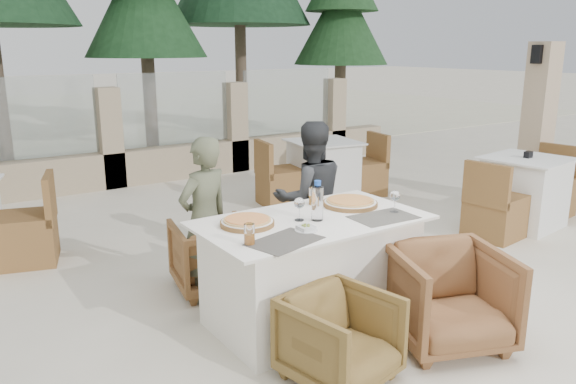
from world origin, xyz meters
TOP-DOWN VIEW (x-y plane):
  - ground at (0.00, 0.00)m, footprint 80.00×80.00m
  - sand_patch at (0.00, 14.00)m, footprint 30.00×16.00m
  - perimeter_wall_far at (0.00, 4.80)m, footprint 10.00×0.34m
  - lantern_pillar at (4.20, 1.00)m, footprint 0.34×0.34m
  - pine_centre at (1.50, 7.20)m, footprint 2.20×2.20m
  - pine_far_right at (5.50, 6.50)m, footprint 1.98×1.98m
  - dining_table at (-0.04, -0.03)m, footprint 1.60×0.90m
  - placemat_near_left at (-0.46, -0.31)m, footprint 0.51×0.40m
  - placemat_near_right at (0.40, -0.28)m, footprint 0.47×0.32m
  - pizza_left at (-0.49, 0.10)m, footprint 0.43×0.43m
  - pizza_right at (0.40, 0.08)m, footprint 0.54×0.54m
  - water_bottle at (-0.03, -0.07)m, footprint 0.10×0.10m
  - wine_glass_centre at (-0.14, -0.01)m, footprint 0.09×0.09m
  - wine_glass_corner at (0.55, -0.23)m, footprint 0.08×0.08m
  - beer_glass_left at (-0.67, -0.24)m, footprint 0.08×0.08m
  - beer_glass_right at (0.19, 0.27)m, footprint 0.08×0.08m
  - olive_dish at (-0.23, -0.22)m, footprint 0.14×0.14m
  - armchair_far_left at (-0.38, 0.87)m, footprint 0.72×0.73m
  - armchair_far_right at (0.47, 0.83)m, footprint 0.77×0.78m
  - armchair_near_left at (-0.35, -0.74)m, footprint 0.68×0.69m
  - armchair_near_right at (0.52, -0.81)m, footprint 0.92×0.94m
  - diner_left at (-0.51, 0.73)m, footprint 0.54×0.43m
  - diner_right at (0.49, 0.72)m, footprint 0.77×0.67m
  - bg_table_b at (2.07, 2.59)m, footprint 1.75×1.08m
  - bg_table_c at (3.23, 0.46)m, footprint 1.73×1.03m

SIDE VIEW (x-z plane):
  - ground at x=0.00m, z-range 0.00..0.00m
  - sand_patch at x=0.00m, z-range 0.00..0.01m
  - armchair_near_left at x=-0.35m, z-range 0.00..0.54m
  - armchair_far_right at x=0.47m, z-range 0.00..0.55m
  - armchair_far_left at x=-0.38m, z-range 0.00..0.57m
  - armchair_near_right at x=0.52m, z-range 0.00..0.66m
  - dining_table at x=-0.04m, z-range 0.00..0.77m
  - bg_table_b at x=2.07m, z-range 0.00..0.77m
  - bg_table_c at x=3.23m, z-range 0.00..0.77m
  - diner_left at x=-0.51m, z-range 0.00..1.29m
  - diner_right at x=0.49m, z-range 0.00..1.34m
  - placemat_near_left at x=-0.46m, z-range 0.77..0.77m
  - placemat_near_right at x=0.40m, z-range 0.77..0.77m
  - olive_dish at x=-0.23m, z-range 0.77..0.81m
  - pizza_left at x=-0.49m, z-range 0.77..0.82m
  - pizza_right at x=0.40m, z-range 0.77..0.82m
  - perimeter_wall_far at x=0.00m, z-range 0.00..1.60m
  - beer_glass_right at x=0.19m, z-range 0.77..0.90m
  - beer_glass_left at x=-0.67m, z-range 0.77..0.90m
  - wine_glass_centre at x=-0.14m, z-range 0.77..0.95m
  - wine_glass_corner at x=0.55m, z-range 0.77..0.95m
  - water_bottle at x=-0.03m, z-range 0.77..1.05m
  - lantern_pillar at x=4.20m, z-range 0.00..2.00m
  - pine_far_right at x=5.50m, z-range 0.00..4.50m
  - pine_centre at x=1.50m, z-range 0.00..5.00m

